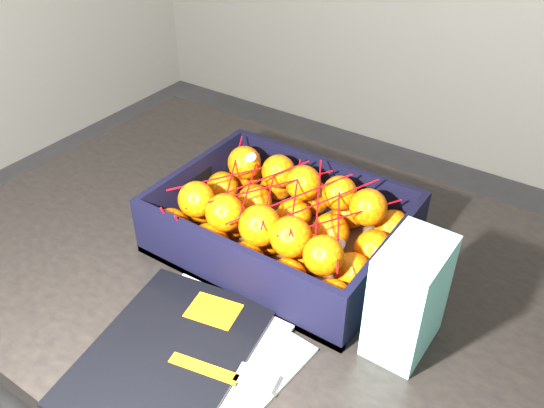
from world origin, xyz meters
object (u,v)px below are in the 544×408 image
Objects in this scene: magazine_stack at (181,363)px; retail_carton at (408,297)px; produce_crate at (282,232)px; table at (277,305)px.

retail_carton is (0.23, 0.21, 0.08)m from magazine_stack.
produce_crate is (-0.03, 0.29, 0.02)m from magazine_stack.
table is at bearing 171.92° from retail_carton.
retail_carton reaches higher than magazine_stack.
retail_carton is (0.26, -0.08, 0.05)m from produce_crate.
table is 0.31m from retail_carton.
magazine_stack is (0.01, -0.25, 0.11)m from table.
magazine_stack is 0.78× the size of produce_crate.
table is 3.01× the size of produce_crate.
magazine_stack is 0.32m from retail_carton.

